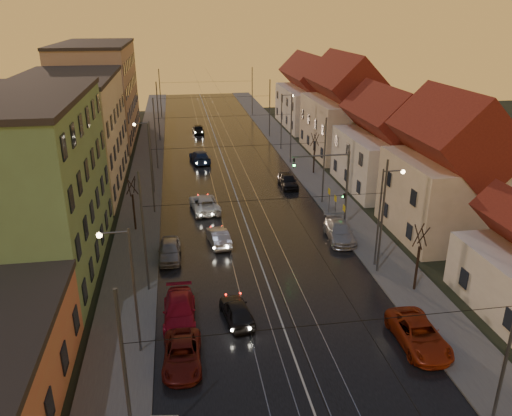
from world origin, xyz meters
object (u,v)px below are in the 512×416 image
driving_car_0 (237,311)px  driving_car_2 (205,204)px  street_lamp_0 (128,280)px  driving_car_1 (218,237)px  parked_left_3 (170,250)px  street_lamp_3 (284,116)px  parked_left_1 (182,355)px  street_lamp_2 (148,150)px  parked_right_1 (339,231)px  parked_right_0 (419,334)px  driving_car_3 (200,157)px  street_lamp_1 (384,208)px  parked_right_2 (288,181)px  driving_car_4 (198,129)px  traffic_light_mast (337,180)px  parked_left_2 (179,310)px

driving_car_0 → driving_car_2: (-0.83, 19.47, 0.06)m
street_lamp_0 → driving_car_1: (6.14, 13.91, -4.18)m
driving_car_2 → parked_left_3: 10.56m
street_lamp_0 → street_lamp_3: bearing=67.5°
parked_left_1 → parked_left_3: 13.33m
street_lamp_2 → parked_right_1: street_lamp_2 is taller
driving_car_1 → parked_right_0: size_ratio=0.80×
driving_car_3 → parked_left_3: driving_car_3 is taller
street_lamp_1 → driving_car_1: 14.08m
street_lamp_1 → parked_right_2: 20.34m
driving_car_2 → driving_car_3: (0.49, 17.43, 0.02)m
driving_car_3 → parked_right_0: bearing=97.3°
street_lamp_3 → driving_car_0: size_ratio=1.94×
parked_right_2 → driving_car_4: bearing=106.2°
parked_right_2 → traffic_light_mast: bearing=-82.0°
street_lamp_0 → driving_car_3: size_ratio=1.47×
driving_car_4 → parked_left_1: (-3.89, -57.73, -0.09)m
street_lamp_3 → driving_car_4: 17.41m
street_lamp_0 → driving_car_0: street_lamp_0 is taller
street_lamp_2 → parked_left_1: (2.71, -29.44, -4.24)m
parked_left_1 → parked_right_2: size_ratio=1.04×
traffic_light_mast → street_lamp_3: bearing=87.7°
driving_car_1 → parked_left_3: size_ratio=0.98×
street_lamp_1 → driving_car_0: street_lamp_1 is taller
street_lamp_0 → parked_right_1: 21.70m
street_lamp_0 → parked_left_1: bearing=-27.9°
driving_car_3 → parked_left_3: bearing=74.5°
street_lamp_1 → parked_left_3: bearing=166.6°
parked_left_1 → street_lamp_1: bearing=33.6°
traffic_light_mast → street_lamp_2: bearing=144.9°
street_lamp_1 → street_lamp_3: same height
street_lamp_0 → parked_left_2: size_ratio=1.59×
street_lamp_0 → street_lamp_3: same height
driving_car_4 → parked_left_1: driving_car_4 is taller
street_lamp_2 → parked_left_3: street_lamp_2 is taller
driving_car_0 → driving_car_4: 53.91m
street_lamp_2 → driving_car_0: bearing=-76.2°
driving_car_3 → driving_car_4: size_ratio=1.26×
driving_car_3 → traffic_light_mast: bearing=108.2°
driving_car_2 → driving_car_4: (1.14, 34.43, -0.03)m
driving_car_0 → parked_left_3: bearing=-73.5°
driving_car_0 → parked_right_2: (9.01, 25.32, 0.06)m
driving_car_0 → street_lamp_3: bearing=-113.7°
traffic_light_mast → parked_left_3: 16.10m
street_lamp_1 → traffic_light_mast: street_lamp_1 is taller
parked_left_2 → parked_right_0: (14.07, -4.88, 0.01)m
driving_car_1 → driving_car_4: size_ratio=0.99×
traffic_light_mast → parked_left_3: size_ratio=1.66×
parked_left_3 → driving_car_2: bearing=72.0°
driving_car_4 → street_lamp_3: bearing=131.0°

